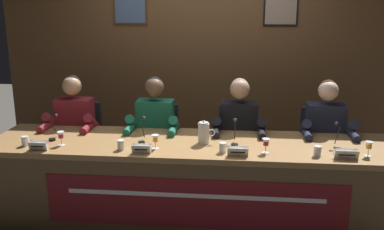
{
  "coord_description": "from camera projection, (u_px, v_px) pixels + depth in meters",
  "views": [
    {
      "loc": [
        0.35,
        -3.67,
        1.98
      ],
      "look_at": [
        0.0,
        0.0,
        0.98
      ],
      "focal_mm": 40.95,
      "sensor_mm": 36.0,
      "label": 1
    }
  ],
  "objects": [
    {
      "name": "panelist_center_left",
      "position": [
        154.0,
        130.0,
        4.32
      ],
      "size": [
        0.51,
        0.48,
        1.23
      ],
      "color": "black",
      "rests_on": "ground_plane"
    },
    {
      "name": "water_cup_center_left",
      "position": [
        121.0,
        146.0,
        3.68
      ],
      "size": [
        0.06,
        0.06,
        0.08
      ],
      "color": "silver",
      "rests_on": "conference_table"
    },
    {
      "name": "microphone_center_left",
      "position": [
        142.0,
        134.0,
        3.87
      ],
      "size": [
        0.06,
        0.17,
        0.22
      ],
      "color": "black",
      "rests_on": "conference_table"
    },
    {
      "name": "microphone_far_left",
      "position": [
        53.0,
        131.0,
        3.95
      ],
      "size": [
        0.06,
        0.17,
        0.22
      ],
      "color": "black",
      "rests_on": "conference_table"
    },
    {
      "name": "wall_back_panelled",
      "position": [
        204.0,
        56.0,
        5.22
      ],
      "size": [
        4.82,
        0.14,
        2.6
      ],
      "color": "brown",
      "rests_on": "ground_plane"
    },
    {
      "name": "microphone_far_right",
      "position": [
        337.0,
        141.0,
        3.7
      ],
      "size": [
        0.06,
        0.17,
        0.22
      ],
      "color": "black",
      "rests_on": "conference_table"
    },
    {
      "name": "panelist_center_right",
      "position": [
        239.0,
        132.0,
        4.25
      ],
      "size": [
        0.51,
        0.48,
        1.23
      ],
      "color": "black",
      "rests_on": "ground_plane"
    },
    {
      "name": "chair_far_right",
      "position": [
        320.0,
        155.0,
        4.43
      ],
      "size": [
        0.44,
        0.45,
        0.9
      ],
      "color": "black",
      "rests_on": "ground_plane"
    },
    {
      "name": "nameplate_center_right",
      "position": [
        238.0,
        152.0,
        3.53
      ],
      "size": [
        0.17,
        0.06,
        0.08
      ],
      "color": "white",
      "rests_on": "conference_table"
    },
    {
      "name": "juice_glass_center_left",
      "position": [
        155.0,
        139.0,
        3.7
      ],
      "size": [
        0.06,
        0.06,
        0.12
      ],
      "color": "white",
      "rests_on": "conference_table"
    },
    {
      "name": "water_cup_far_left",
      "position": [
        25.0,
        142.0,
        3.78
      ],
      "size": [
        0.06,
        0.06,
        0.08
      ],
      "color": "silver",
      "rests_on": "conference_table"
    },
    {
      "name": "juice_glass_far_left",
      "position": [
        61.0,
        136.0,
        3.78
      ],
      "size": [
        0.06,
        0.06,
        0.12
      ],
      "color": "white",
      "rests_on": "conference_table"
    },
    {
      "name": "nameplate_far_left",
      "position": [
        38.0,
        146.0,
        3.67
      ],
      "size": [
        0.16,
        0.06,
        0.08
      ],
      "color": "white",
      "rests_on": "conference_table"
    },
    {
      "name": "conference_table",
      "position": [
        191.0,
        171.0,
        3.83
      ],
      "size": [
        3.62,
        0.85,
        0.73
      ],
      "color": "olive",
      "rests_on": "ground_plane"
    },
    {
      "name": "panelist_far_left",
      "position": [
        73.0,
        127.0,
        4.4
      ],
      "size": [
        0.51,
        0.48,
        1.23
      ],
      "color": "black",
      "rests_on": "ground_plane"
    },
    {
      "name": "microphone_center_right",
      "position": [
        235.0,
        137.0,
        3.8
      ],
      "size": [
        0.06,
        0.17,
        0.22
      ],
      "color": "black",
      "rests_on": "conference_table"
    },
    {
      "name": "juice_glass_far_right",
      "position": [
        369.0,
        146.0,
        3.52
      ],
      "size": [
        0.06,
        0.06,
        0.12
      ],
      "color": "white",
      "rests_on": "conference_table"
    },
    {
      "name": "water_cup_far_right",
      "position": [
        317.0,
        152.0,
        3.54
      ],
      "size": [
        0.06,
        0.06,
        0.08
      ],
      "color": "silver",
      "rests_on": "conference_table"
    },
    {
      "name": "chair_center_right",
      "position": [
        238.0,
        152.0,
        4.51
      ],
      "size": [
        0.44,
        0.45,
        0.9
      ],
      "color": "black",
      "rests_on": "ground_plane"
    },
    {
      "name": "juice_glass_center_right",
      "position": [
        266.0,
        143.0,
        3.6
      ],
      "size": [
        0.06,
        0.06,
        0.12
      ],
      "color": "white",
      "rests_on": "conference_table"
    },
    {
      "name": "chair_far_left",
      "position": [
        81.0,
        147.0,
        4.66
      ],
      "size": [
        0.44,
        0.45,
        0.9
      ],
      "color": "black",
      "rests_on": "ground_plane"
    },
    {
      "name": "nameplate_center_left",
      "position": [
        141.0,
        149.0,
        3.59
      ],
      "size": [
        0.15,
        0.06,
        0.08
      ],
      "color": "white",
      "rests_on": "conference_table"
    },
    {
      "name": "water_cup_center_right",
      "position": [
        223.0,
        148.0,
        3.62
      ],
      "size": [
        0.06,
        0.06,
        0.08
      ],
      "color": "silver",
      "rests_on": "conference_table"
    },
    {
      "name": "nameplate_far_right",
      "position": [
        346.0,
        154.0,
        3.47
      ],
      "size": [
        0.19,
        0.06,
        0.08
      ],
      "color": "white",
      "rests_on": "conference_table"
    },
    {
      "name": "chair_center_left",
      "position": [
        158.0,
        149.0,
        4.59
      ],
      "size": [
        0.44,
        0.45,
        0.9
      ],
      "color": "black",
      "rests_on": "ground_plane"
    },
    {
      "name": "panelist_far_right",
      "position": [
        326.0,
        134.0,
        4.17
      ],
      "size": [
        0.51,
        0.48,
        1.23
      ],
      "color": "black",
      "rests_on": "ground_plane"
    },
    {
      "name": "water_pitcher_central",
      "position": [
        204.0,
        133.0,
        3.83
      ],
      "size": [
        0.15,
        0.1,
        0.21
      ],
      "color": "silver",
      "rests_on": "conference_table"
    },
    {
      "name": "ground_plane",
      "position": [
        192.0,
        217.0,
        4.08
      ],
      "size": [
        12.0,
        12.0,
        0.0
      ],
      "primitive_type": "plane",
      "color": "#4C4742"
    }
  ]
}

